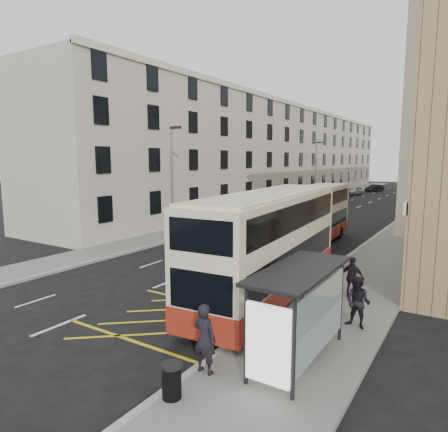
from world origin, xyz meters
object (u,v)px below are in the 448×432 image
Objects in this scene: litter_bin at (172,380)px; car_red at (418,192)px; car_dark at (375,188)px; white_van at (338,196)px; pedestrian_near at (205,338)px; double_decker_front at (270,245)px; car_silver at (354,191)px; double_decker_rear at (314,215)px; street_lamp_far at (316,168)px; street_lamp_near at (173,176)px; pedestrian_mid at (358,303)px; pedestrian_far at (352,278)px; bus_shelter at (299,298)px.

litter_bin is 0.18× the size of car_red.
white_van is at bearing -70.34° from car_dark.
pedestrian_near reaches higher than car_red.
car_silver is at bearing 96.23° from double_decker_front.
pedestrian_near is at bearing 72.23° from car_red.
white_van is 1.25× the size of car_red.
car_dark is (-9.82, 68.17, 0.05)m from litter_bin.
car_red is at bearing 85.84° from double_decker_rear.
street_lamp_far is 47.31m from litter_bin.
street_lamp_near is at bearing -71.71° from car_dark.
pedestrian_mid is 56.38m from car_red.
pedestrian_far is 40.60m from white_van.
car_red is (8.43, 14.55, -0.13)m from white_van.
double_decker_front is at bearing -73.09° from street_lamp_far.
car_dark is (1.36, 8.79, -0.08)m from car_silver.
double_decker_rear is at bearing -88.95° from white_van.
car_silver is (-13.90, 52.84, -0.31)m from pedestrian_mid.
car_silver is at bearing -77.47° from pedestrian_near.
double_decker_rear is (9.21, 3.88, -2.60)m from street_lamp_near.
white_van is (-10.43, 48.17, 0.22)m from litter_bin.
pedestrian_mid is (2.73, 5.16, -0.08)m from pedestrian_near.
double_decker_rear is 40.87m from car_silver.
street_lamp_near is at bearing 139.86° from bus_shelter.
street_lamp_far is 0.70× the size of double_decker_front.
white_van is at bearing 105.38° from bus_shelter.
pedestrian_far is (1.77, 8.07, -0.10)m from pedestrian_near.
street_lamp_far is 45.94m from pedestrian_near.
pedestrian_near is 0.45× the size of car_silver.
street_lamp_far is at bearing 38.69° from car_red.
car_dark is at bearing 75.79° from white_van.
street_lamp_near is 13.72m from double_decker_front.
pedestrian_far is 59.86m from car_dark.
car_red is (9.17, 3.34, -0.04)m from car_silver.
bus_shelter is 2.45× the size of pedestrian_far.
double_decker_front is 6.61× the size of pedestrian_far.
street_lamp_far is 23.31m from car_dark.
litter_bin is 0.15× the size of white_van.
bus_shelter reaches higher than car_dark.
pedestrian_far reaches higher than car_dark.
bus_shelter is 4.87× the size of litter_bin.
double_decker_front is at bearing -76.93° from pedestrian_near.
car_dark is at bearing -80.01° from pedestrian_near.
litter_bin is at bearing -90.24° from white_van.
litter_bin is at bearing -85.08° from double_decker_front.
bus_shelter is at bearing -70.88° from street_lamp_far.
pedestrian_far reaches higher than car_red.
white_van is (-10.43, 46.79, -0.30)m from pedestrian_near.
double_decker_rear is 49.33m from car_dark.
street_lamp_far is at bearing 105.63° from litter_bin.
car_silver is (-7.69, 40.12, -1.31)m from double_decker_rear.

